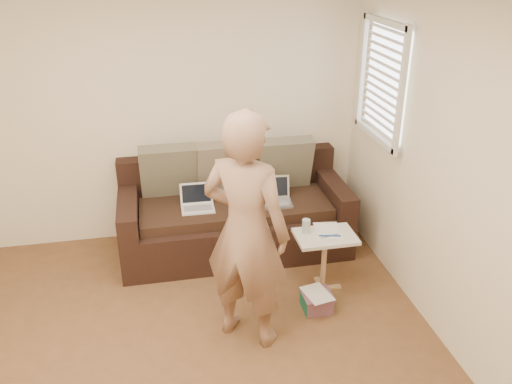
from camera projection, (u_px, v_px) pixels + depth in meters
The scene contains 15 objects.
wall_back at pixel (157, 114), 5.16m from camera, with size 4.00×4.00×0.00m, color beige.
wall_right at pixel (476, 194), 3.53m from camera, with size 4.50×4.50×0.00m, color beige.
window_blinds at pixel (382, 81), 4.68m from camera, with size 0.12×0.88×1.08m, color white, non-canonical shape.
sofa at pixel (235, 210), 5.23m from camera, with size 2.20×0.95×0.85m, color black, non-canonical shape.
pillow_left at pixel (169, 171), 5.18m from camera, with size 0.55×0.14×0.55m, color brown, non-canonical shape.
pillow_mid at pixel (225, 168), 5.26m from camera, with size 0.55×0.14×0.55m, color brown, non-canonical shape.
pillow_right at pixel (284, 163), 5.36m from camera, with size 0.55×0.14×0.55m, color brown, non-canonical shape.
laptop_silver at pixel (275, 204), 5.13m from camera, with size 0.33×0.24×0.22m, color #B7BABC, non-canonical shape.
laptop_white at pixel (198, 210), 5.03m from camera, with size 0.31×0.22×0.22m, color white, non-canonical shape.
person at pixel (246, 232), 3.83m from camera, with size 0.67×0.45×1.84m, color #8E634D.
side_table at pixel (324, 263), 4.64m from camera, with size 0.51×0.36×0.56m, color silver, non-canonical shape.
drinking_glass at pixel (306, 226), 4.53m from camera, with size 0.07×0.07×0.12m, color silver, non-canonical shape.
scissors at pixel (330, 236), 4.49m from camera, with size 0.18×0.10×0.02m, color silver, non-canonical shape.
paper_on_table at pixel (328, 231), 4.58m from camera, with size 0.21×0.30×0.00m, color white, non-canonical shape.
striped_box at pixel (317, 301), 4.47m from camera, with size 0.25×0.25×0.16m, color #D21F5C, non-canonical shape.
Camera 1 is at (-0.07, -2.83, 2.81)m, focal length 37.49 mm.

